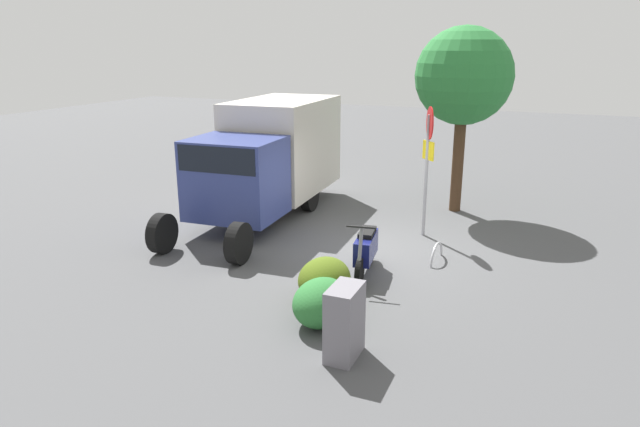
{
  "coord_description": "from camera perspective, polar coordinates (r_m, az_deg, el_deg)",
  "views": [
    {
      "loc": [
        11.53,
        3.75,
        4.47
      ],
      "look_at": [
        0.74,
        -0.78,
        0.96
      ],
      "focal_mm": 31.77,
      "sensor_mm": 36.0,
      "label": 1
    }
  ],
  "objects": [
    {
      "name": "street_tree",
      "position": [
        15.71,
        14.29,
        13.16
      ],
      "size": [
        2.56,
        2.56,
        4.95
      ],
      "color": "#47301E",
      "rests_on": "ground"
    },
    {
      "name": "stop_sign",
      "position": [
        13.53,
        10.82,
        6.19
      ],
      "size": [
        0.71,
        0.33,
        3.1
      ],
      "color": "#9E9EA3",
      "rests_on": "ground"
    },
    {
      "name": "shrub_near_sign",
      "position": [
        9.41,
        0.2,
        -8.97
      ],
      "size": [
        1.15,
        0.94,
        0.78
      ],
      "primitive_type": "ellipsoid",
      "color": "#2B6F32",
      "rests_on": "ground"
    },
    {
      "name": "ground_plane",
      "position": [
        12.92,
        4.47,
        -3.59
      ],
      "size": [
        60.0,
        60.0,
        0.0
      ],
      "primitive_type": "plane",
      "color": "#4B4C4E"
    },
    {
      "name": "bike_rack_hoop",
      "position": [
        12.43,
        11.62,
        -4.73
      ],
      "size": [
        0.85,
        0.11,
        0.85
      ],
      "primitive_type": "torus",
      "rotation": [
        1.57,
        0.0,
        -0.08
      ],
      "color": "#B7B7BC",
      "rests_on": "ground"
    },
    {
      "name": "utility_cabinet",
      "position": [
        8.45,
        2.48,
        -10.89
      ],
      "size": [
        0.71,
        0.42,
        1.12
      ],
      "primitive_type": "cube",
      "rotation": [
        0.0,
        0.0,
        -0.0
      ],
      "color": "slate",
      "rests_on": "ground"
    },
    {
      "name": "box_truck_near",
      "position": [
        15.35,
        -5.09,
        5.99
      ],
      "size": [
        7.03,
        2.53,
        3.0
      ],
      "rotation": [
        0.0,
        0.0,
        0.05
      ],
      "color": "black",
      "rests_on": "ground"
    },
    {
      "name": "motorcycle",
      "position": [
        11.41,
        4.63,
        -3.61
      ],
      "size": [
        1.81,
        0.6,
        1.2
      ],
      "rotation": [
        0.0,
        0.0,
        0.14
      ],
      "color": "black",
      "rests_on": "ground"
    },
    {
      "name": "shrub_mid_verge",
      "position": [
        10.31,
        0.45,
        -6.63
      ],
      "size": [
        1.13,
        0.93,
        0.77
      ],
      "primitive_type": "ellipsoid",
      "color": "#485D15",
      "rests_on": "ground"
    }
  ]
}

